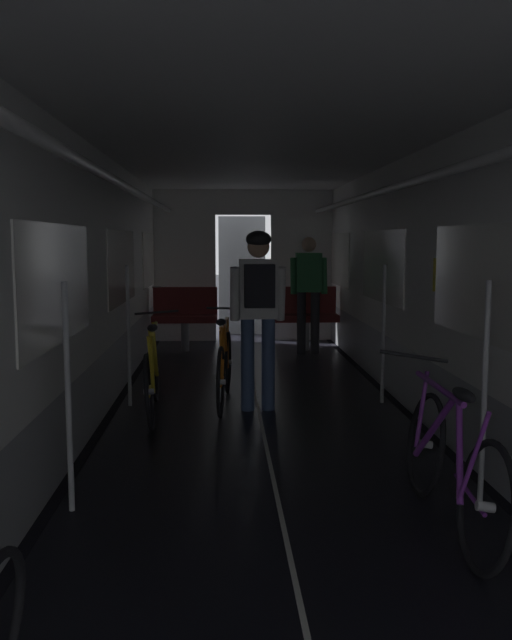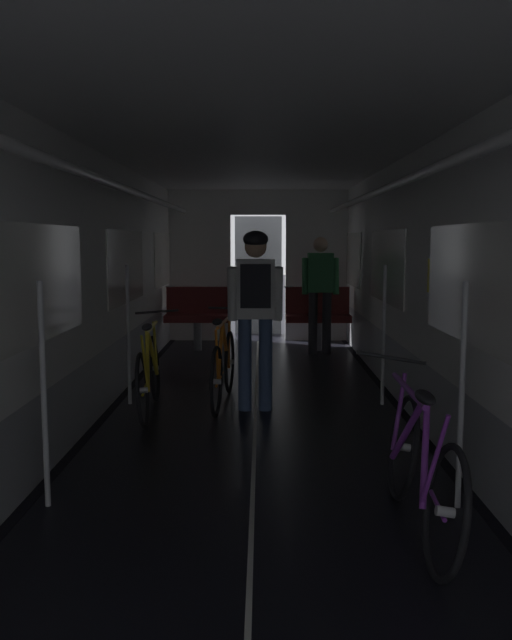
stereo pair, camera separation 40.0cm
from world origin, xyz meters
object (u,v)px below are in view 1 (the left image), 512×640
(person_cyclist_aisle, at_px, (258,300))
(bicycle_orange_in_aisle, at_px, (224,367))
(bench_seat_far_right, at_px, (305,312))
(person_standing_near_bench, at_px, (309,287))
(bicycle_yellow, at_px, (152,375))
(bicycle_purple, at_px, (451,464))
(bench_seat_far_left, at_px, (185,313))

(person_cyclist_aisle, bearing_deg, bicycle_orange_in_aisle, 140.63)
(bench_seat_far_right, xyz_separation_m, person_standing_near_bench, (0.00, -0.38, 0.41))
(bicycle_yellow, xyz_separation_m, person_cyclist_aisle, (1.01, 0.10, 0.69))
(bicycle_purple, relative_size, person_standing_near_bench, 1.00)
(bicycle_orange_in_aisle, bearing_deg, bicycle_yellow, -152.01)
(bench_seat_far_right, xyz_separation_m, bicycle_purple, (0.05, -6.33, -0.19))
(person_cyclist_aisle, bearing_deg, bench_seat_far_left, 103.92)
(bench_seat_far_left, height_order, bicycle_yellow, bench_seat_far_left)
(bench_seat_far_left, bearing_deg, bicycle_yellow, -91.68)
(bench_seat_far_right, height_order, person_standing_near_bench, person_standing_near_bench)
(bicycle_purple, bearing_deg, person_cyclist_aisle, 109.36)
(bench_seat_far_left, height_order, person_standing_near_bench, person_standing_near_bench)
(bicycle_orange_in_aisle, bearing_deg, person_cyclist_aisle, -39.37)
(bicycle_purple, distance_m, bicycle_orange_in_aisle, 3.23)
(bicycle_yellow, distance_m, bicycle_orange_in_aisle, 0.78)
(bicycle_yellow, bearing_deg, bicycle_purple, -53.07)
(bench_seat_far_right, relative_size, person_standing_near_bench, 0.58)
(bicycle_purple, bearing_deg, bicycle_yellow, 126.93)
(bench_seat_far_right, height_order, bicycle_yellow, bench_seat_far_right)
(person_cyclist_aisle, relative_size, bicycle_orange_in_aisle, 1.02)
(bench_seat_far_left, height_order, person_cyclist_aisle, person_cyclist_aisle)
(bench_seat_far_left, distance_m, bicycle_orange_in_aisle, 3.42)
(bench_seat_far_left, distance_m, person_cyclist_aisle, 3.77)
(bench_seat_far_left, relative_size, bicycle_yellow, 0.58)
(bicycle_orange_in_aisle, distance_m, person_standing_near_bench, 3.28)
(bench_seat_far_right, bearing_deg, bicycle_yellow, -117.13)
(bicycle_orange_in_aisle, bearing_deg, bench_seat_far_right, 69.98)
(bicycle_yellow, xyz_separation_m, bicycle_orange_in_aisle, (0.68, 0.36, 0.00))
(bicycle_orange_in_aisle, xyz_separation_m, person_standing_near_bench, (1.23, 2.99, 0.59))
(bench_seat_far_right, distance_m, bicycle_orange_in_aisle, 3.58)
(bench_seat_far_right, height_order, person_cyclist_aisle, person_cyclist_aisle)
(person_standing_near_bench, bearing_deg, person_cyclist_aisle, -105.54)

